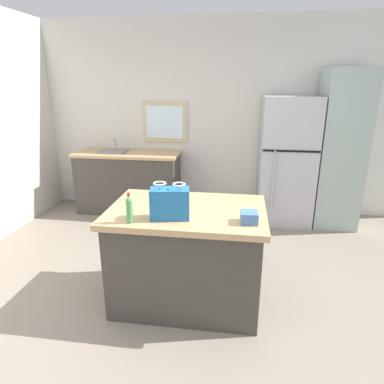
% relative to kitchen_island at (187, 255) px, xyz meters
% --- Properties ---
extents(ground, '(6.57, 6.57, 0.00)m').
position_rel_kitchen_island_xyz_m(ground, '(0.16, -0.16, -0.45)').
color(ground, gray).
extents(back_wall, '(5.47, 0.13, 2.78)m').
position_rel_kitchen_island_xyz_m(back_wall, '(0.15, 2.44, 0.94)').
color(back_wall, silver).
rests_on(back_wall, ground).
extents(kitchen_island, '(1.32, 0.90, 0.89)m').
position_rel_kitchen_island_xyz_m(kitchen_island, '(0.00, 0.00, 0.00)').
color(kitchen_island, '#423D38').
rests_on(kitchen_island, ground).
extents(refrigerator, '(0.73, 0.70, 1.73)m').
position_rel_kitchen_island_xyz_m(refrigerator, '(1.06, 2.04, 0.42)').
color(refrigerator, '#B7B7BC').
rests_on(refrigerator, ground).
extents(tall_cabinet, '(0.57, 0.63, 2.08)m').
position_rel_kitchen_island_xyz_m(tall_cabinet, '(1.73, 2.04, 0.59)').
color(tall_cabinet, '#9EB2A8').
rests_on(tall_cabinet, ground).
extents(sink_counter, '(1.54, 0.61, 1.10)m').
position_rel_kitchen_island_xyz_m(sink_counter, '(-1.24, 2.08, 0.02)').
color(sink_counter, '#423D38').
rests_on(sink_counter, ground).
extents(shopping_bag, '(0.32, 0.20, 0.29)m').
position_rel_kitchen_island_xyz_m(shopping_bag, '(-0.10, -0.22, 0.56)').
color(shopping_bag, '#236BAD').
rests_on(shopping_bag, kitchen_island).
extents(small_box, '(0.14, 0.14, 0.09)m').
position_rel_kitchen_island_xyz_m(small_box, '(0.52, -0.22, 0.48)').
color(small_box, '#4775B7').
rests_on(small_box, kitchen_island).
extents(bottle, '(0.05, 0.05, 0.24)m').
position_rel_kitchen_island_xyz_m(bottle, '(-0.38, -0.35, 0.55)').
color(bottle, '#4C9956').
rests_on(bottle, kitchen_island).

